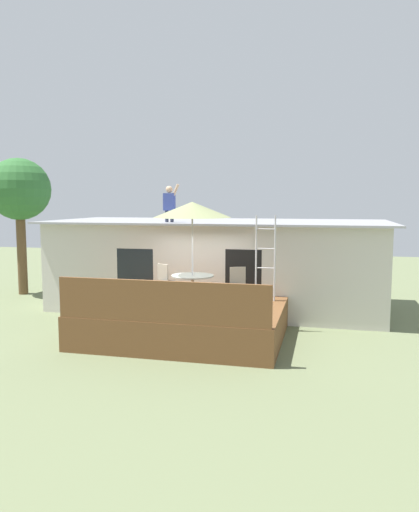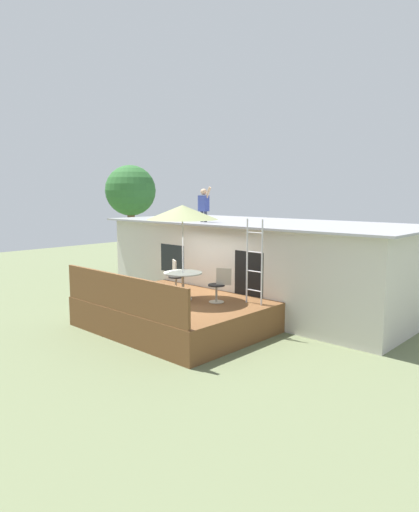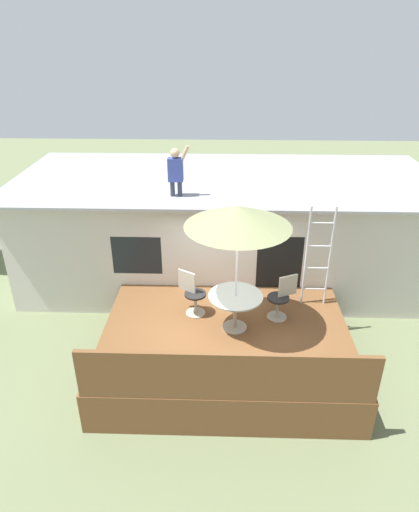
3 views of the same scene
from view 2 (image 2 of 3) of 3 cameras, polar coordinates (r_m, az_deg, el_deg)
ground_plane at (r=12.64m, az=-3.92°, el=-8.91°), size 40.00×40.00×0.00m
house at (r=14.96m, az=6.16°, el=-0.90°), size 10.50×4.50×2.75m
deck at (r=12.53m, az=-3.93°, el=-7.15°), size 4.78×3.83×0.80m
deck_railing at (r=11.18m, az=-11.00°, el=-4.63°), size 4.68×0.08×0.90m
patio_table at (r=12.21m, az=-3.35°, el=-2.80°), size 1.04×1.04×0.74m
patio_umbrella at (r=12.01m, az=-3.42°, el=5.48°), size 1.90×1.90×2.54m
step_ladder at (r=11.71m, az=5.65°, el=-0.73°), size 0.52×0.04×2.20m
person_figure at (r=14.43m, az=-0.71°, el=6.70°), size 0.47×0.20×1.11m
patio_chair_left at (r=13.19m, az=-4.30°, el=-2.58°), size 0.57×0.44×0.92m
patio_chair_right at (r=11.89m, az=1.21°, el=-3.71°), size 0.59×0.44×0.92m
backyard_tree at (r=20.33m, az=-9.88°, el=7.91°), size 2.20×2.20×4.88m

